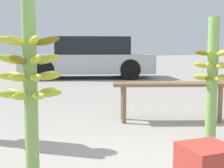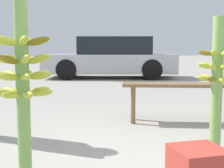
{
  "view_description": "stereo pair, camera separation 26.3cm",
  "coord_description": "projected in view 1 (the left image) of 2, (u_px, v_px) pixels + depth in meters",
  "views": [
    {
      "loc": [
        -1.08,
        -1.9,
        0.96
      ],
      "look_at": [
        -0.11,
        0.66,
        0.65
      ],
      "focal_mm": 50.0,
      "sensor_mm": 36.0,
      "label": 1
    },
    {
      "loc": [
        -0.83,
        -1.98,
        0.96
      ],
      "look_at": [
        -0.11,
        0.66,
        0.65
      ],
      "focal_mm": 50.0,
      "sensor_mm": 36.0,
      "label": 2
    }
  ],
  "objects": [
    {
      "name": "banana_stalk_left",
      "position": [
        30.0,
        81.0,
        2.03
      ],
      "size": [
        0.42,
        0.42,
        1.32
      ],
      "color": "#7AA851",
      "rests_on": "ground_plane"
    },
    {
      "name": "banana_stalk_center",
      "position": [
        212.0,
        78.0,
        2.94
      ],
      "size": [
        0.37,
        0.37,
        1.25
      ],
      "color": "#7AA851",
      "rests_on": "ground_plane"
    },
    {
      "name": "market_bench",
      "position": [
        171.0,
        89.0,
        4.13
      ],
      "size": [
        1.55,
        0.82,
        0.52
      ],
      "rotation": [
        0.0,
        0.0,
        -0.34
      ],
      "color": "brown",
      "rests_on": "ground_plane"
    },
    {
      "name": "parked_car",
      "position": [
        89.0,
        58.0,
        10.37
      ],
      "size": [
        4.59,
        2.79,
        1.35
      ],
      "rotation": [
        0.0,
        0.0,
        1.3
      ],
      "color": "#B7B7BC",
      "rests_on": "ground_plane"
    }
  ]
}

